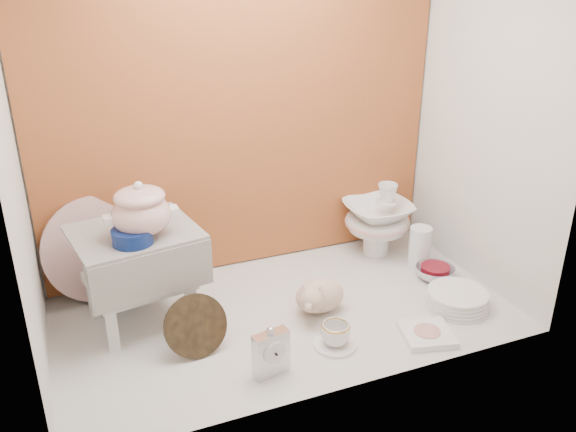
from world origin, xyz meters
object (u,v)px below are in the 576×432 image
object	(u,v)px
gold_rim_teacup	(336,334)
step_stool	(139,276)
porcelain_tower	(377,219)
plush_pig	(320,295)
soup_tureen	(141,209)
crystal_bowl	(435,273)
blue_white_vase	(120,271)
floral_platter	(97,249)
dinner_plate_stack	(457,299)
mantel_clock	(271,351)

from	to	relation	value
gold_rim_teacup	step_stool	bearing A→B (deg)	144.70
porcelain_tower	plush_pig	bearing A→B (deg)	-141.70
soup_tureen	crystal_bowl	size ratio (longest dim) A/B	1.42
blue_white_vase	floral_platter	bearing A→B (deg)	139.41
soup_tureen	blue_white_vase	size ratio (longest dim) A/B	0.97
soup_tureen	dinner_plate_stack	distance (m)	1.31
step_stool	mantel_clock	world-z (taller)	step_stool
soup_tureen	crystal_bowl	distance (m)	1.33
mantel_clock	porcelain_tower	bearing A→B (deg)	29.61
blue_white_vase	mantel_clock	size ratio (longest dim) A/B	1.39
step_stool	gold_rim_teacup	xyz separation A→B (m)	(0.63, -0.45, -0.14)
soup_tureen	blue_white_vase	distance (m)	0.45
gold_rim_teacup	crystal_bowl	distance (m)	0.70
crystal_bowl	step_stool	bearing A→B (deg)	172.86
mantel_clock	gold_rim_teacup	bearing A→B (deg)	1.78
gold_rim_teacup	crystal_bowl	size ratio (longest dim) A/B	0.61
floral_platter	dinner_plate_stack	world-z (taller)	floral_platter
porcelain_tower	blue_white_vase	bearing A→B (deg)	178.58
blue_white_vase	mantel_clock	xyz separation A→B (m)	(0.40, -0.70, -0.04)
plush_pig	dinner_plate_stack	world-z (taller)	plush_pig
blue_white_vase	plush_pig	distance (m)	0.83
step_stool	soup_tureen	bearing A→B (deg)	-75.03
step_stool	soup_tureen	xyz separation A→B (m)	(0.03, -0.06, 0.30)
soup_tureen	step_stool	bearing A→B (deg)	114.49
step_stool	plush_pig	bearing A→B (deg)	-26.83
mantel_clock	gold_rim_teacup	size ratio (longest dim) A/B	1.73
step_stool	porcelain_tower	bearing A→B (deg)	-1.42
floral_platter	dinner_plate_stack	distance (m)	1.50
blue_white_vase	gold_rim_teacup	distance (m)	0.94
plush_pig	soup_tureen	bearing A→B (deg)	143.72
step_stool	plush_pig	distance (m)	0.72
soup_tureen	mantel_clock	world-z (taller)	soup_tureen
gold_rim_teacup	dinner_plate_stack	xyz separation A→B (m)	(0.58, 0.05, -0.02)
step_stool	soup_tureen	size ratio (longest dim) A/B	1.77
floral_platter	blue_white_vase	bearing A→B (deg)	-40.59
blue_white_vase	dinner_plate_stack	bearing A→B (deg)	-24.94
dinner_plate_stack	porcelain_tower	distance (m)	0.58
blue_white_vase	crystal_bowl	world-z (taller)	blue_white_vase
soup_tureen	floral_platter	size ratio (longest dim) A/B	0.57
dinner_plate_stack	porcelain_tower	world-z (taller)	porcelain_tower
porcelain_tower	dinner_plate_stack	bearing A→B (deg)	-83.50
gold_rim_teacup	soup_tureen	bearing A→B (deg)	147.35
mantel_clock	plush_pig	size ratio (longest dim) A/B	0.72
gold_rim_teacup	crystal_bowl	world-z (taller)	gold_rim_teacup
blue_white_vase	dinner_plate_stack	size ratio (longest dim) A/B	1.00
plush_pig	gold_rim_teacup	xyz separation A→B (m)	(-0.04, -0.24, -0.02)
soup_tureen	gold_rim_teacup	size ratio (longest dim) A/B	2.34
soup_tureen	mantel_clock	distance (m)	0.69
blue_white_vase	dinner_plate_stack	distance (m)	1.40
step_stool	plush_pig	size ratio (longest dim) A/B	1.72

